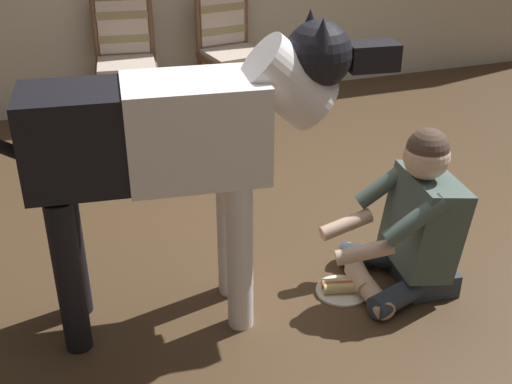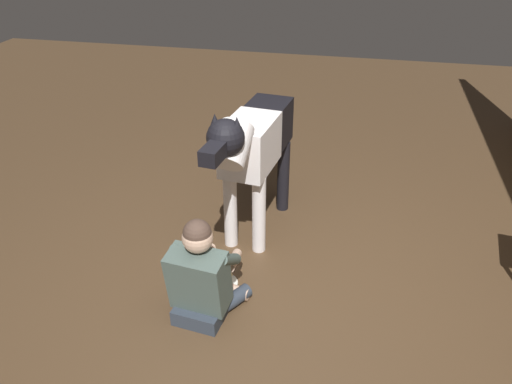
{
  "view_description": "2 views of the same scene",
  "coord_description": "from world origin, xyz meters",
  "views": [
    {
      "loc": [
        -1.38,
        -2.62,
        1.9
      ],
      "look_at": [
        -0.56,
        -0.33,
        0.62
      ],
      "focal_mm": 45.92,
      "sensor_mm": 36.0,
      "label": 1
    },
    {
      "loc": [
        2.79,
        0.58,
        2.62
      ],
      "look_at": [
        -0.46,
        -0.12,
        0.67
      ],
      "focal_mm": 35.13,
      "sensor_mm": 36.0,
      "label": 2
    }
  ],
  "objects": [
    {
      "name": "person_sitting_on_floor",
      "position": [
        0.21,
        -0.37,
        0.33
      ],
      "size": [
        0.66,
        0.57,
        0.82
      ],
      "color": "#303945",
      "rests_on": "ground"
    },
    {
      "name": "ground_plane",
      "position": [
        0.0,
        0.0,
        0.0
      ],
      "size": [
        13.9,
        13.9,
        0.0
      ],
      "primitive_type": "plane",
      "color": "#4D3723"
    },
    {
      "name": "large_dog",
      "position": [
        -0.85,
        -0.24,
        0.87
      ],
      "size": [
        1.7,
        0.47,
        1.34
      ],
      "color": "white",
      "rests_on": "ground"
    },
    {
      "name": "hot_dog_on_plate",
      "position": [
        -0.12,
        -0.33,
        0.02
      ],
      "size": [
        0.25,
        0.25,
        0.06
      ],
      "color": "white",
      "rests_on": "ground"
    }
  ]
}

